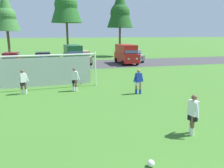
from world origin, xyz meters
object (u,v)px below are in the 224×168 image
Objects in this scene: parked_car_slot_center at (73,55)px; player_midfield_center at (75,79)px; player_winger_left at (23,82)px; parked_car_slot_far_right at (133,55)px; player_defender_far at (193,115)px; player_striker_near at (138,82)px; soccer_goal at (45,70)px; parked_car_slot_center_left at (43,59)px; soccer_ball at (151,163)px; parked_car_slot_right at (126,54)px; parked_car_slot_center_right at (83,57)px; parked_car_slot_left at (11,60)px.

player_midfield_center is at bearing -94.44° from parked_car_slot_center.
parked_car_slot_far_right reaches higher than player_winger_left.
parked_car_slot_far_right is (5.75, 22.91, 0.05)m from player_defender_far.
parked_car_slot_center reaches higher than player_winger_left.
parked_car_slot_center is (-3.03, 14.99, 0.52)m from player_striker_near.
soccer_goal is at bearing -104.88° from parked_car_slot_center.
player_striker_near is 0.39× the size of parked_car_slot_center_left.
soccer_goal is 7.06m from player_striker_near.
soccer_ball is at bearing -81.95° from player_midfield_center.
player_striker_near is at bearing -78.59° from parked_car_slot_center.
player_defender_far is at bearing -104.09° from parked_car_slot_far_right.
parked_car_slot_right is (3.90, 14.62, 0.52)m from player_striker_near.
parked_car_slot_right reaches higher than parked_car_slot_far_right.
parked_car_slot_center is 8.77m from parked_car_slot_far_right.
player_defender_far is 0.39× the size of parked_car_slot_center_left.
parked_car_slot_center_left is at bearing 114.43° from player_striker_near.
player_winger_left is at bearing -108.49° from parked_car_slot_center.
player_defender_far is 21.37m from parked_car_slot_right.
player_midfield_center is 1.00× the size of player_defender_far.
parked_car_slot_center_left is at bearing 101.40° from player_midfield_center.
parked_car_slot_right is (11.32, 12.78, 0.52)m from player_winger_left.
player_midfield_center is 13.26m from parked_car_slot_center.
parked_car_slot_center_right is at bearing 80.57° from player_midfield_center.
parked_car_slot_left is 3.80m from parked_car_slot_center_left.
parked_car_slot_center_right is (5.73, 14.16, 0.05)m from player_winger_left.
soccer_goal reaches higher than parked_car_slot_right.
parked_car_slot_right is at bearing 58.25° from player_midfield_center.
parked_car_slot_center is (3.02, 11.37, 0.05)m from soccer_goal.
soccer_goal is 17.41m from parked_car_slot_far_right.
parked_car_slot_far_right reaches higher than soccer_ball.
soccer_goal is 1.78× the size of parked_car_slot_center_right.
parked_car_slot_left is at bearing 102.16° from player_winger_left.
parked_car_slot_left is at bearing -176.12° from parked_car_slot_center_right.
parked_car_slot_left is at bearing 167.64° from parked_car_slot_center_left.
parked_car_slot_left is at bearing 108.14° from soccer_ball.
player_striker_near is at bearing 71.64° from soccer_ball.
parked_car_slot_center_left reaches higher than player_midfield_center.
parked_car_slot_center_right and parked_car_slot_far_right have the same top height.
player_midfield_center is 14.42m from parked_car_slot_center_right.
parked_car_slot_right reaches higher than player_striker_near.
player_striker_near is (6.05, -3.61, -0.47)m from soccer_goal.
soccer_goal is 12.57m from parked_car_slot_left.
soccer_ball is 3.10m from player_defender_far.
player_midfield_center is 15.03m from parked_car_slot_left.
soccer_goal is 2.29m from player_winger_left.
parked_car_slot_center_right is at bearing 87.67° from soccer_ball.
parked_car_slot_center_right is at bearing 3.88° from parked_car_slot_left.
soccer_ball is at bearing -108.57° from parked_car_slot_far_right.
soccer_ball is 10.98m from player_winger_left.
soccer_ball is 0.05× the size of parked_car_slot_left.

